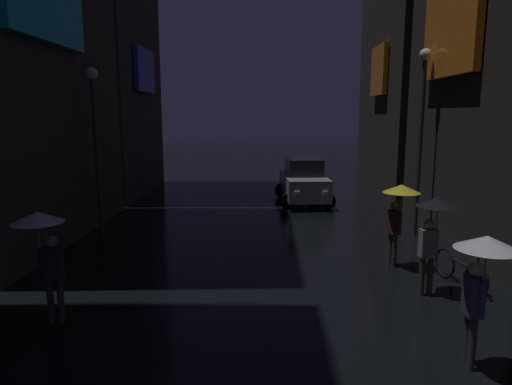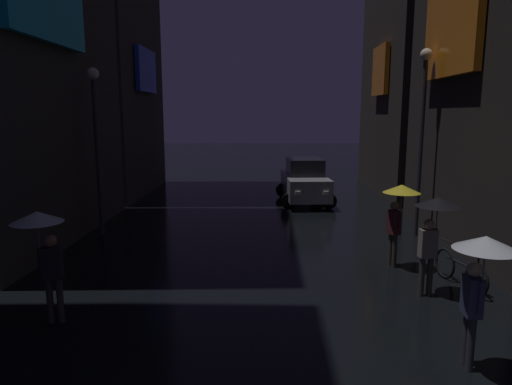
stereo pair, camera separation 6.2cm
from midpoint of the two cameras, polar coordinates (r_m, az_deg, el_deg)
pedestrian_midstreet_left_clear at (r=9.01m, az=-24.99°, el=-4.93°), size 0.90×0.90×2.12m
pedestrian_near_crossing_black at (r=10.19m, az=21.57°, el=-3.06°), size 0.90×0.90×2.12m
pedestrian_foreground_right_yellow at (r=11.74m, az=17.59°, el=-1.20°), size 0.90×0.90×2.12m
pedestrian_foreground_left_clear at (r=7.40m, az=26.52°, el=-8.15°), size 0.90×0.90×2.12m
bicycle_parked_at_storefront at (r=11.26m, az=24.35°, el=-8.82°), size 0.50×1.78×0.96m
car_distant at (r=19.81m, az=6.17°, el=1.38°), size 2.44×4.24×1.92m
streetlamp_right_far at (r=14.97m, az=20.17°, el=8.28°), size 0.36×0.36×5.74m
streetlamp_left_far at (r=14.98m, az=-19.22°, el=7.20°), size 0.36×0.36×5.19m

